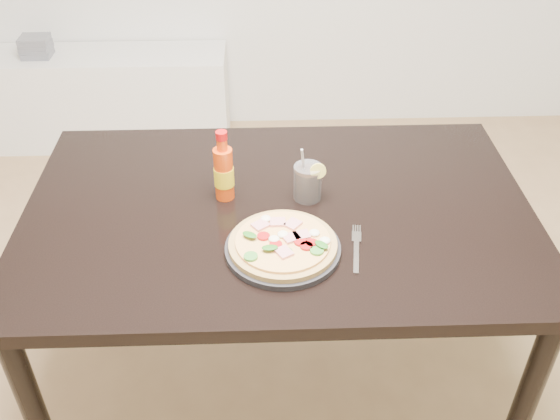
{
  "coord_description": "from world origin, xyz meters",
  "views": [
    {
      "loc": [
        0.08,
        -1.01,
        1.77
      ],
      "look_at": [
        0.12,
        0.25,
        0.83
      ],
      "focal_mm": 40.0,
      "sensor_mm": 36.0,
      "label": 1
    }
  ],
  "objects_px": {
    "dining_table": "(279,231)",
    "fork": "(356,247)",
    "hot_sauce_bottle": "(224,172)",
    "plate": "(283,249)",
    "media_console": "(97,98)",
    "pizza": "(283,243)",
    "cola_cup": "(308,183)"
  },
  "relations": [
    {
      "from": "plate",
      "to": "media_console",
      "type": "bearing_deg",
      "value": 116.19
    },
    {
      "from": "pizza",
      "to": "media_console",
      "type": "xyz_separation_m",
      "value": [
        -0.93,
        1.88,
        -0.53
      ]
    },
    {
      "from": "plate",
      "to": "media_console",
      "type": "distance_m",
      "value": 2.16
    },
    {
      "from": "dining_table",
      "to": "fork",
      "type": "distance_m",
      "value": 0.28
    },
    {
      "from": "fork",
      "to": "media_console",
      "type": "bearing_deg",
      "value": 128.83
    },
    {
      "from": "dining_table",
      "to": "pizza",
      "type": "bearing_deg",
      "value": -88.18
    },
    {
      "from": "cola_cup",
      "to": "plate",
      "type": "bearing_deg",
      "value": -108.61
    },
    {
      "from": "pizza",
      "to": "hot_sauce_bottle",
      "type": "height_order",
      "value": "hot_sauce_bottle"
    },
    {
      "from": "plate",
      "to": "pizza",
      "type": "distance_m",
      "value": 0.02
    },
    {
      "from": "dining_table",
      "to": "plate",
      "type": "distance_m",
      "value": 0.21
    },
    {
      "from": "media_console",
      "to": "cola_cup",
      "type": "bearing_deg",
      "value": -58.7
    },
    {
      "from": "plate",
      "to": "cola_cup",
      "type": "distance_m",
      "value": 0.25
    },
    {
      "from": "dining_table",
      "to": "pizza",
      "type": "xyz_separation_m",
      "value": [
        0.01,
        -0.19,
        0.11
      ]
    },
    {
      "from": "dining_table",
      "to": "fork",
      "type": "relative_size",
      "value": 7.43
    },
    {
      "from": "cola_cup",
      "to": "fork",
      "type": "bearing_deg",
      "value": -64.09
    },
    {
      "from": "plate",
      "to": "dining_table",
      "type": "bearing_deg",
      "value": 91.43
    },
    {
      "from": "dining_table",
      "to": "hot_sauce_bottle",
      "type": "height_order",
      "value": "hot_sauce_bottle"
    },
    {
      "from": "hot_sauce_bottle",
      "to": "pizza",
      "type": "bearing_deg",
      "value": -57.43
    },
    {
      "from": "hot_sauce_bottle",
      "to": "fork",
      "type": "relative_size",
      "value": 1.11
    },
    {
      "from": "pizza",
      "to": "fork",
      "type": "relative_size",
      "value": 1.44
    },
    {
      "from": "pizza",
      "to": "media_console",
      "type": "bearing_deg",
      "value": 116.23
    },
    {
      "from": "hot_sauce_bottle",
      "to": "cola_cup",
      "type": "bearing_deg",
      "value": -2.63
    },
    {
      "from": "fork",
      "to": "pizza",
      "type": "bearing_deg",
      "value": -169.86
    },
    {
      "from": "fork",
      "to": "hot_sauce_bottle",
      "type": "bearing_deg",
      "value": 153.49
    },
    {
      "from": "plate",
      "to": "hot_sauce_bottle",
      "type": "bearing_deg",
      "value": 122.28
    },
    {
      "from": "cola_cup",
      "to": "media_console",
      "type": "distance_m",
      "value": 2.01
    },
    {
      "from": "hot_sauce_bottle",
      "to": "cola_cup",
      "type": "xyz_separation_m",
      "value": [
        0.23,
        -0.01,
        -0.03
      ]
    },
    {
      "from": "plate",
      "to": "hot_sauce_bottle",
      "type": "xyz_separation_m",
      "value": [
        -0.15,
        0.24,
        0.08
      ]
    },
    {
      "from": "hot_sauce_bottle",
      "to": "media_console",
      "type": "bearing_deg",
      "value": 115.23
    },
    {
      "from": "hot_sauce_bottle",
      "to": "fork",
      "type": "bearing_deg",
      "value": -34.66
    },
    {
      "from": "pizza",
      "to": "fork",
      "type": "distance_m",
      "value": 0.19
    },
    {
      "from": "dining_table",
      "to": "media_console",
      "type": "distance_m",
      "value": 1.98
    }
  ]
}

